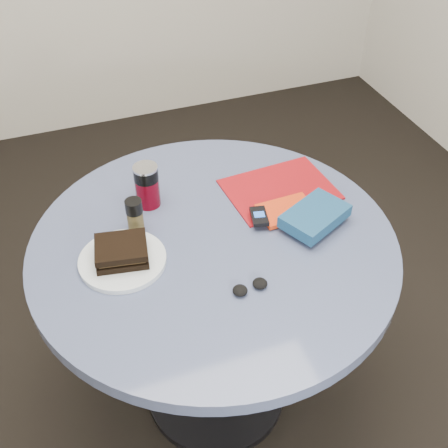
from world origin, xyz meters
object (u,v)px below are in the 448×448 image
object	(u,v)px
table	(214,281)
soda_can	(147,186)
plate	(123,260)
headphones	(250,287)
mp3_player	(259,216)
novel	(315,216)
magazine	(279,189)
pepper_grinder	(135,216)
sandwich	(122,251)
red_book	(286,211)

from	to	relation	value
table	soda_can	size ratio (longest dim) A/B	7.60
plate	headphones	bearing A→B (deg)	-36.34
soda_can	mp3_player	distance (m)	0.33
novel	mp3_player	size ratio (longest dim) A/B	2.17
magazine	headphones	bearing A→B (deg)	-128.57
table	pepper_grinder	world-z (taller)	pepper_grinder
mp3_player	novel	bearing A→B (deg)	-24.60
table	sandwich	bearing A→B (deg)	179.25
headphones	soda_can	bearing A→B (deg)	110.10
table	soda_can	world-z (taller)	soda_can
sandwich	magazine	distance (m)	0.53
table	pepper_grinder	size ratio (longest dim) A/B	9.47
red_book	mp3_player	distance (m)	0.09
red_book	novel	bearing A→B (deg)	-58.63
soda_can	red_book	world-z (taller)	soda_can
pepper_grinder	novel	world-z (taller)	pepper_grinder
plate	novel	distance (m)	0.53
sandwich	novel	world-z (taller)	sandwich
sandwich	magazine	size ratio (longest dim) A/B	0.47
plate	sandwich	world-z (taller)	sandwich
plate	headphones	xyz separation A→B (m)	(0.27, -0.20, 0.00)
sandwich	red_book	bearing A→B (deg)	3.72
red_book	headphones	distance (m)	0.31
soda_can	pepper_grinder	xyz separation A→B (m)	(-0.06, -0.10, -0.01)
plate	headphones	distance (m)	0.34
magazine	headphones	size ratio (longest dim) A/B	3.29
pepper_grinder	novel	size ratio (longest dim) A/B	0.58
headphones	red_book	bearing A→B (deg)	48.66
novel	soda_can	bearing A→B (deg)	122.29
table	magazine	bearing A→B (deg)	28.65
red_book	novel	size ratio (longest dim) A/B	0.86
table	pepper_grinder	distance (m)	0.31
sandwich	plate	bearing A→B (deg)	-133.53
sandwich	headphones	bearing A→B (deg)	-36.69
sandwich	red_book	world-z (taller)	sandwich
soda_can	red_book	distance (m)	0.40
pepper_grinder	mp3_player	size ratio (longest dim) A/B	1.26
magazine	red_book	distance (m)	0.11
soda_can	red_book	bearing A→B (deg)	-26.49
pepper_grinder	red_book	distance (m)	0.43
magazine	red_book	size ratio (longest dim) A/B	2.00
magazine	headphones	xyz separation A→B (m)	(-0.23, -0.34, 0.01)
table	novel	size ratio (longest dim) A/B	5.47
mp3_player	headphones	size ratio (longest dim) A/B	0.88
sandwich	novel	distance (m)	0.53
mp3_player	table	bearing A→B (deg)	-170.45
plate	soda_can	size ratio (longest dim) A/B	1.73
magazine	mp3_player	bearing A→B (deg)	-138.96
pepper_grinder	headphones	size ratio (longest dim) A/B	1.11
sandwich	mp3_player	xyz separation A→B (m)	(0.39, 0.02, -0.01)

